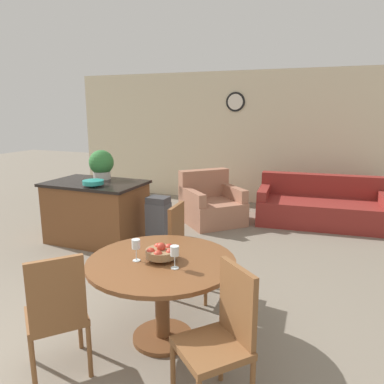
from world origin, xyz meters
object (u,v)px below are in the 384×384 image
fruit_bowl (161,252)px  dining_chair_far_side (186,246)px  couch (321,208)px  kitchen_island (97,212)px  trash_bin (159,223)px  dining_table (162,278)px  wine_glass_left (136,245)px  potted_plant (101,164)px  dining_chair_near_left (57,310)px  dining_chair_near_right (222,333)px  armchair (211,206)px  wine_glass_right (175,252)px  teal_bowl (93,182)px

fruit_bowl → dining_chair_far_side: bearing=99.0°
dining_chair_far_side → couch: bearing=156.1°
kitchen_island → trash_bin: (1.01, 0.06, -0.08)m
dining_table → couch: (1.04, 4.04, -0.29)m
dining_chair_far_side → trash_bin: dining_chair_far_side is taller
kitchen_island → couch: kitchen_island is taller
wine_glass_left → potted_plant: potted_plant is taller
dining_chair_near_left → potted_plant: size_ratio=2.20×
dining_table → dining_chair_near_right: size_ratio=1.27×
potted_plant → armchair: bearing=44.8°
dining_chair_near_right → wine_glass_left: 1.02m
fruit_bowl → wine_glass_right: wine_glass_right is taller
couch → dining_table: bearing=-110.0°
potted_plant → couch: 3.76m
wine_glass_right → couch: size_ratio=0.08×
dining_table → wine_glass_left: (-0.18, -0.09, 0.30)m
kitchen_island → dining_table: bearing=-42.5°
dining_chair_far_side → potted_plant: (-1.92, 1.24, 0.60)m
wine_glass_left → wine_glass_right: 0.35m
trash_bin → couch: size_ratio=0.34×
teal_bowl → potted_plant: 0.56m
potted_plant → couch: (3.10, 1.95, -0.85)m
kitchen_island → potted_plant: (-0.04, 0.24, 0.68)m
wine_glass_left → couch: wine_glass_left is taller
dining_chair_far_side → potted_plant: bearing=-126.6°
dining_chair_far_side → wine_glass_right: dining_chair_far_side is taller
wine_glass_right → potted_plant: bearing=135.4°
couch → kitchen_island: bearing=-150.0°
dining_table → dining_chair_far_side: size_ratio=1.27×
dining_chair_near_left → wine_glass_left: 0.76m
dining_chair_far_side → wine_glass_right: bearing=14.1°
wine_glass_right → kitchen_island: wine_glass_right is taller
dining_chair_near_right → potted_plant: size_ratio=2.20×
wine_glass_left → potted_plant: bearing=130.7°
kitchen_island → armchair: bearing=50.5°
dining_chair_near_left → armchair: bearing=44.7°
fruit_bowl → trash_bin: (-1.01, 1.90, -0.43)m
dining_chair_near_right → dining_chair_far_side: bearing=-17.2°
wine_glass_right → fruit_bowl: bearing=147.4°
dining_table → dining_chair_near_left: dining_chair_near_left is taller
teal_bowl → armchair: (1.11, 1.79, -0.66)m
dining_table → wine_glass_left: size_ratio=6.69×
potted_plant → trash_bin: 1.31m
wine_glass_left → wine_glass_right: bearing=-2.7°
dining_chair_near_left → wine_glass_left: (0.32, 0.60, 0.34)m
dining_chair_near_right → dining_chair_far_side: 1.58m
dining_chair_near_left → kitchen_island: 2.96m
trash_bin → teal_bowl: bearing=-160.4°
wine_glass_right → armchair: size_ratio=0.14×
dining_chair_far_side → kitchen_island: dining_chair_far_side is taller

